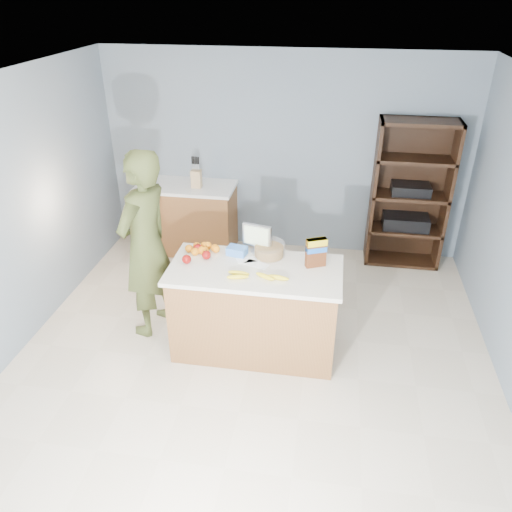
% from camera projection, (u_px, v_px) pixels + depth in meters
% --- Properties ---
extents(floor, '(4.50, 5.00, 0.02)m').
position_uv_depth(floor, '(250.00, 368.00, 4.65)').
color(floor, beige).
rests_on(floor, ground).
extents(walls, '(4.52, 5.02, 2.51)m').
position_uv_depth(walls, '(249.00, 204.00, 3.84)').
color(walls, slate).
rests_on(walls, ground).
extents(counter_peninsula, '(1.56, 0.76, 0.90)m').
position_uv_depth(counter_peninsula, '(255.00, 313.00, 4.71)').
color(counter_peninsula, brown).
rests_on(counter_peninsula, ground).
extents(back_cabinet, '(1.24, 0.62, 0.90)m').
position_uv_depth(back_cabinet, '(188.00, 217.00, 6.49)').
color(back_cabinet, brown).
rests_on(back_cabinet, ground).
extents(shelving_unit, '(0.90, 0.40, 1.80)m').
position_uv_depth(shelving_unit, '(409.00, 197.00, 6.03)').
color(shelving_unit, black).
rests_on(shelving_unit, ground).
extents(person, '(0.63, 0.79, 1.89)m').
position_uv_depth(person, '(146.00, 246.00, 4.76)').
color(person, '#3D4520').
rests_on(person, ground).
extents(knife_block, '(0.12, 0.10, 0.31)m').
position_uv_depth(knife_block, '(196.00, 178.00, 6.15)').
color(knife_block, tan).
rests_on(knife_block, back_cabinet).
extents(envelopes, '(0.33, 0.26, 0.00)m').
position_uv_depth(envelopes, '(252.00, 262.00, 4.57)').
color(envelopes, white).
rests_on(envelopes, counter_peninsula).
extents(bananas, '(0.55, 0.15, 0.04)m').
position_uv_depth(bananas, '(255.00, 276.00, 4.32)').
color(bananas, yellow).
rests_on(bananas, counter_peninsula).
extents(apples, '(0.24, 0.31, 0.08)m').
position_uv_depth(apples, '(197.00, 254.00, 4.61)').
color(apples, maroon).
rests_on(apples, counter_peninsula).
extents(oranges, '(0.33, 0.21, 0.08)m').
position_uv_depth(oranges, '(203.00, 248.00, 4.72)').
color(oranges, orange).
rests_on(oranges, counter_peninsula).
extents(blue_carton, '(0.20, 0.15, 0.08)m').
position_uv_depth(blue_carton, '(237.00, 251.00, 4.67)').
color(blue_carton, blue).
rests_on(blue_carton, counter_peninsula).
extents(salad_bowl, '(0.30, 0.30, 0.13)m').
position_uv_depth(salad_bowl, '(269.00, 250.00, 4.65)').
color(salad_bowl, '#267219').
rests_on(salad_bowl, counter_peninsula).
extents(tv, '(0.28, 0.12, 0.28)m').
position_uv_depth(tv, '(257.00, 237.00, 4.67)').
color(tv, silver).
rests_on(tv, counter_peninsula).
extents(cereal_box, '(0.19, 0.14, 0.27)m').
position_uv_depth(cereal_box, '(316.00, 250.00, 4.43)').
color(cereal_box, '#592B14').
rests_on(cereal_box, counter_peninsula).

